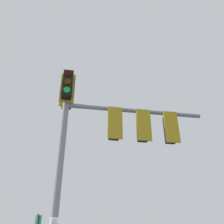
% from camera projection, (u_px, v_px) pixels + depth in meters
% --- Properties ---
extents(signal_mast_assembly, '(4.47, 1.75, 6.74)m').
position_uv_depth(signal_mast_assembly, '(101.00, 132.00, 7.33)').
color(signal_mast_assembly, gray).
rests_on(signal_mast_assembly, ground).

